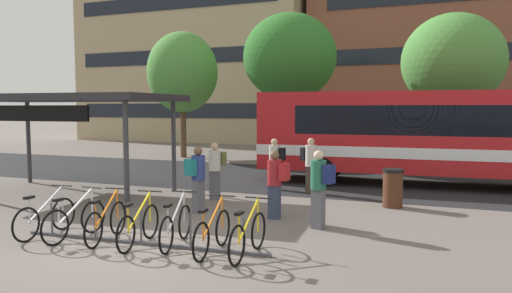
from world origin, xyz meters
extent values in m
plane|color=#6B605B|center=(0.00, 0.00, 0.00)|extent=(200.00, 200.00, 0.00)
cube|color=#232326|center=(0.00, 9.52, 0.00)|extent=(80.00, 7.20, 0.01)
cube|color=red|center=(5.41, 9.52, 1.85)|extent=(12.09, 3.01, 2.70)
cube|color=white|center=(5.41, 9.52, 1.20)|extent=(12.11, 3.03, 0.36)
cube|color=black|center=(-0.04, 9.31, 2.98)|extent=(1.09, 2.33, 0.40)
cube|color=black|center=(-0.57, 9.29, 2.12)|extent=(0.16, 2.19, 1.40)
cube|color=black|center=(5.76, 8.28, 2.25)|extent=(9.84, 0.43, 0.97)
cube|color=black|center=(5.66, 10.77, 2.25)|extent=(9.84, 0.43, 0.97)
cylinder|color=black|center=(1.73, 8.22, 0.50)|extent=(1.01, 0.34, 1.00)
cylinder|color=black|center=(1.65, 10.53, 0.50)|extent=(1.01, 0.34, 1.00)
cube|color=#47474C|center=(0.02, 0.12, 0.03)|extent=(5.26, 0.35, 0.06)
cylinder|color=#47474C|center=(-2.09, 0.01, 0.35)|extent=(0.04, 0.04, 0.70)
cylinder|color=#47474C|center=(-1.04, 0.07, 0.35)|extent=(0.04, 0.04, 0.70)
cylinder|color=#47474C|center=(0.02, 0.12, 0.35)|extent=(0.04, 0.04, 0.70)
cylinder|color=#47474C|center=(1.07, 0.18, 0.35)|extent=(0.04, 0.04, 0.70)
cylinder|color=#47474C|center=(2.12, 0.23, 0.35)|extent=(0.04, 0.04, 0.70)
torus|color=black|center=(-2.21, 0.48, 0.35)|extent=(0.05, 0.70, 0.70)
torus|color=black|center=(-2.20, -0.54, 0.35)|extent=(0.05, 0.70, 0.70)
cube|color=#B7BABF|center=(-2.21, -0.01, 0.67)|extent=(0.04, 0.92, 0.58)
cylinder|color=#B7BABF|center=(-2.20, -0.44, 0.62)|extent=(0.03, 0.03, 0.55)
cube|color=black|center=(-2.20, -0.44, 0.88)|extent=(0.10, 0.22, 0.05)
cylinder|color=#B7BABF|center=(-2.21, 0.46, 0.67)|extent=(0.03, 0.03, 0.65)
cylinder|color=black|center=(-2.21, 0.46, 0.98)|extent=(0.52, 0.04, 0.03)
torus|color=black|center=(-1.44, 0.50, 0.35)|extent=(0.08, 0.71, 0.70)
torus|color=black|center=(-1.49, -0.52, 0.35)|extent=(0.08, 0.71, 0.70)
cube|color=silver|center=(-1.46, 0.01, 0.67)|extent=(0.08, 0.92, 0.58)
cylinder|color=silver|center=(-1.49, -0.42, 0.62)|extent=(0.03, 0.03, 0.55)
cube|color=black|center=(-1.49, -0.42, 0.88)|extent=(0.11, 0.23, 0.05)
cylinder|color=silver|center=(-1.44, 0.48, 0.67)|extent=(0.03, 0.03, 0.65)
cylinder|color=black|center=(-1.44, 0.48, 0.98)|extent=(0.52, 0.06, 0.03)
torus|color=black|center=(-0.87, 0.58, 0.35)|extent=(0.18, 0.70, 0.70)
torus|color=black|center=(-0.67, -0.42, 0.35)|extent=(0.18, 0.70, 0.70)
cube|color=orange|center=(-0.77, 0.10, 0.67)|extent=(0.21, 0.91, 0.58)
cylinder|color=orange|center=(-0.69, -0.32, 0.62)|extent=(0.04, 0.04, 0.55)
cube|color=black|center=(-0.69, -0.32, 0.88)|extent=(0.14, 0.24, 0.05)
cylinder|color=orange|center=(-0.86, 0.56, 0.67)|extent=(0.04, 0.04, 0.65)
cylinder|color=black|center=(-0.86, 0.56, 0.98)|extent=(0.52, 0.13, 0.03)
torus|color=black|center=(-0.05, 0.55, 0.35)|extent=(0.14, 0.70, 0.70)
torus|color=black|center=(0.09, -0.46, 0.35)|extent=(0.14, 0.70, 0.70)
cube|color=yellow|center=(0.02, 0.07, 0.67)|extent=(0.15, 0.92, 0.58)
cylinder|color=yellow|center=(0.07, -0.36, 0.62)|extent=(0.03, 0.03, 0.55)
cube|color=black|center=(0.07, -0.36, 0.88)|extent=(0.13, 0.23, 0.05)
cylinder|color=yellow|center=(-0.04, 0.53, 0.67)|extent=(0.04, 0.04, 0.65)
cylinder|color=black|center=(-0.04, 0.53, 0.98)|extent=(0.52, 0.10, 0.03)
torus|color=black|center=(0.62, 0.77, 0.35)|extent=(0.17, 0.70, 0.70)
torus|color=black|center=(0.80, -0.24, 0.35)|extent=(0.17, 0.70, 0.70)
cube|color=#B7BABF|center=(0.70, 0.28, 0.67)|extent=(0.20, 0.91, 0.58)
cylinder|color=#B7BABF|center=(0.78, -0.14, 0.62)|extent=(0.03, 0.03, 0.55)
cube|color=black|center=(0.78, -0.14, 0.88)|extent=(0.14, 0.23, 0.05)
cylinder|color=#B7BABF|center=(0.62, 0.75, 0.67)|extent=(0.04, 0.04, 0.65)
cylinder|color=black|center=(0.62, 0.75, 0.98)|extent=(0.52, 0.12, 0.03)
torus|color=black|center=(1.53, 0.61, 0.35)|extent=(0.08, 0.71, 0.70)
torus|color=black|center=(1.59, -0.40, 0.35)|extent=(0.08, 0.71, 0.70)
cube|color=orange|center=(1.56, 0.13, 0.67)|extent=(0.08, 0.92, 0.58)
cylinder|color=orange|center=(1.58, -0.30, 0.62)|extent=(0.03, 0.03, 0.55)
cube|color=black|center=(1.58, -0.30, 0.88)|extent=(0.11, 0.23, 0.05)
cylinder|color=orange|center=(1.53, 0.59, 0.67)|extent=(0.03, 0.03, 0.65)
cylinder|color=black|center=(1.53, 0.59, 0.98)|extent=(0.52, 0.06, 0.03)
torus|color=black|center=(2.25, 0.65, 0.35)|extent=(0.05, 0.70, 0.70)
torus|color=black|center=(2.24, -0.37, 0.35)|extent=(0.05, 0.70, 0.70)
cube|color=yellow|center=(2.25, 0.16, 0.67)|extent=(0.04, 0.92, 0.58)
cylinder|color=yellow|center=(2.24, -0.27, 0.62)|extent=(0.03, 0.03, 0.55)
cube|color=black|center=(2.24, -0.27, 0.88)|extent=(0.10, 0.22, 0.05)
cylinder|color=yellow|center=(2.25, 0.63, 0.67)|extent=(0.03, 0.03, 0.65)
cylinder|color=black|center=(2.25, 0.63, 0.98)|extent=(0.52, 0.03, 0.03)
cylinder|color=#38383D|center=(-2.30, 2.88, 1.43)|extent=(0.15, 0.15, 2.85)
cylinder|color=#38383D|center=(-8.15, 5.25, 1.43)|extent=(0.15, 0.15, 2.85)
cylinder|color=#38383D|center=(-2.46, 5.58, 1.43)|extent=(0.15, 0.15, 2.85)
cube|color=#28282D|center=(-5.23, 4.06, 2.95)|extent=(6.70, 3.88, 0.20)
cube|color=black|center=(-5.14, 2.56, 2.50)|extent=(3.65, 0.29, 0.44)
cube|color=#565660|center=(-0.23, 3.00, 0.42)|extent=(0.28, 0.31, 0.85)
cylinder|color=navy|center=(-0.23, 3.00, 1.16)|extent=(0.44, 0.44, 0.62)
sphere|color=brown|center=(-0.23, 3.00, 1.57)|extent=(0.22, 0.22, 0.22)
cube|color=#197075|center=(-0.33, 2.75, 1.19)|extent=(0.33, 0.27, 0.40)
cube|color=black|center=(0.48, 6.92, 0.41)|extent=(0.27, 0.22, 0.83)
cylinder|color=beige|center=(0.48, 6.92, 1.13)|extent=(0.36, 0.36, 0.62)
sphere|color=tan|center=(0.48, 6.92, 1.55)|extent=(0.22, 0.22, 0.22)
cube|color=black|center=(0.74, 6.94, 1.17)|extent=(0.20, 0.29, 0.40)
cube|color=#565660|center=(2.95, 2.52, 0.44)|extent=(0.31, 0.27, 0.88)
cylinder|color=#23664C|center=(2.95, 2.52, 1.20)|extent=(0.43, 0.43, 0.63)
sphere|color=beige|center=(2.95, 2.52, 1.62)|extent=(0.22, 0.22, 0.22)
cube|color=navy|center=(3.20, 2.44, 1.23)|extent=(0.26, 0.32, 0.40)
cube|color=#2D3851|center=(1.76, 3.07, 0.41)|extent=(0.29, 0.24, 0.81)
cylinder|color=maroon|center=(1.76, 3.07, 1.12)|extent=(0.39, 0.39, 0.61)
sphere|color=brown|center=(1.76, 3.07, 1.53)|extent=(0.22, 0.22, 0.22)
cube|color=#B21E23|center=(2.02, 3.03, 1.15)|extent=(0.22, 0.30, 0.40)
cube|color=#47382D|center=(1.77, 6.62, 0.43)|extent=(0.33, 0.31, 0.85)
cylinder|color=beige|center=(1.77, 6.62, 1.18)|extent=(0.47, 0.47, 0.66)
sphere|color=tan|center=(1.77, 6.62, 1.62)|extent=(0.22, 0.22, 0.22)
cube|color=black|center=(1.55, 6.77, 1.21)|extent=(0.30, 0.33, 0.40)
cube|color=#565660|center=(-0.60, 4.72, 0.42)|extent=(0.27, 0.31, 0.84)
cylinder|color=beige|center=(-0.60, 4.72, 1.14)|extent=(0.43, 0.43, 0.59)
sphere|color=tan|center=(-0.60, 4.72, 1.54)|extent=(0.22, 0.22, 0.22)
cube|color=#56602D|center=(-0.51, 4.96, 1.17)|extent=(0.32, 0.26, 0.40)
cylinder|color=#4C2819|center=(4.31, 5.44, 0.47)|extent=(0.52, 0.52, 0.95)
cylinder|color=black|center=(4.31, 5.44, 0.99)|extent=(0.55, 0.55, 0.08)
cylinder|color=brown|center=(-1.42, 15.01, 1.67)|extent=(0.32, 0.32, 3.34)
ellipsoid|color=#2D7028|center=(-1.42, 15.01, 5.16)|extent=(4.58, 4.58, 4.29)
cylinder|color=brown|center=(6.03, 15.87, 1.47)|extent=(0.32, 0.32, 2.94)
ellipsoid|color=#4C8E3D|center=(6.03, 15.87, 4.77)|extent=(4.54, 4.54, 4.31)
cylinder|color=brown|center=(-7.30, 14.81, 1.37)|extent=(0.32, 0.32, 2.75)
ellipsoid|color=#4C8E3D|center=(-7.30, 14.81, 4.56)|extent=(3.75, 3.75, 4.26)
cube|color=tan|center=(-13.33, 30.53, 10.21)|extent=(18.87, 12.63, 20.42)
cube|color=black|center=(-13.33, 24.19, 2.45)|extent=(16.61, 0.06, 1.10)
cube|color=black|center=(-13.33, 24.19, 6.54)|extent=(16.61, 0.06, 1.10)
cube|color=black|center=(-13.33, 24.19, 10.62)|extent=(16.61, 0.06, 1.10)
cube|color=brown|center=(9.18, 31.94, 9.65)|extent=(25.23, 12.05, 19.30)
cube|color=black|center=(9.18, 25.88, 2.32)|extent=(22.20, 0.06, 1.10)
cube|color=black|center=(9.18, 25.88, 6.18)|extent=(22.20, 0.06, 1.10)
camera|label=1|loc=(5.25, -7.47, 2.65)|focal=32.98mm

